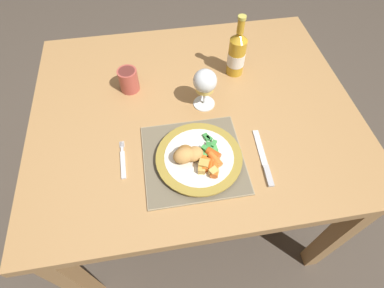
{
  "coord_description": "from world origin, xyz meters",
  "views": [
    {
      "loc": [
        -0.12,
        -0.69,
        1.51
      ],
      "look_at": [
        -0.04,
        -0.19,
        0.78
      ],
      "focal_mm": 28.0,
      "sensor_mm": 36.0,
      "label": 1
    }
  ],
  "objects_px": {
    "dining_table": "(194,124)",
    "drinking_cup": "(128,80)",
    "fork": "(123,162)",
    "table_knife": "(264,162)",
    "dinner_plate": "(199,158)",
    "wine_glass": "(205,83)",
    "bottle": "(237,54)"
  },
  "relations": [
    {
      "from": "table_knife",
      "to": "drinking_cup",
      "type": "distance_m",
      "value": 0.54
    },
    {
      "from": "fork",
      "to": "table_knife",
      "type": "height_order",
      "value": "table_knife"
    },
    {
      "from": "dinner_plate",
      "to": "fork",
      "type": "bearing_deg",
      "value": 171.91
    },
    {
      "from": "wine_glass",
      "to": "drinking_cup",
      "type": "bearing_deg",
      "value": 154.92
    },
    {
      "from": "dinner_plate",
      "to": "wine_glass",
      "type": "distance_m",
      "value": 0.25
    },
    {
      "from": "dining_table",
      "to": "dinner_plate",
      "type": "relative_size",
      "value": 4.29
    },
    {
      "from": "wine_glass",
      "to": "drinking_cup",
      "type": "relative_size",
      "value": 1.76
    },
    {
      "from": "fork",
      "to": "wine_glass",
      "type": "bearing_deg",
      "value": 34.49
    },
    {
      "from": "dining_table",
      "to": "table_knife",
      "type": "xyz_separation_m",
      "value": [
        0.17,
        -0.26,
        0.1
      ]
    },
    {
      "from": "dining_table",
      "to": "drinking_cup",
      "type": "relative_size",
      "value": 13.4
    },
    {
      "from": "wine_glass",
      "to": "dinner_plate",
      "type": "bearing_deg",
      "value": -104.44
    },
    {
      "from": "fork",
      "to": "drinking_cup",
      "type": "xyz_separation_m",
      "value": [
        0.04,
        0.31,
        0.04
      ]
    },
    {
      "from": "bottle",
      "to": "drinking_cup",
      "type": "xyz_separation_m",
      "value": [
        -0.39,
        -0.03,
        -0.04
      ]
    },
    {
      "from": "dining_table",
      "to": "drinking_cup",
      "type": "bearing_deg",
      "value": 149.99
    },
    {
      "from": "drinking_cup",
      "to": "bottle",
      "type": "bearing_deg",
      "value": 3.76
    },
    {
      "from": "table_knife",
      "to": "drinking_cup",
      "type": "bearing_deg",
      "value": 135.14
    },
    {
      "from": "dining_table",
      "to": "drinking_cup",
      "type": "xyz_separation_m",
      "value": [
        -0.21,
        0.12,
        0.14
      ]
    },
    {
      "from": "dining_table",
      "to": "drinking_cup",
      "type": "height_order",
      "value": "drinking_cup"
    },
    {
      "from": "wine_glass",
      "to": "bottle",
      "type": "relative_size",
      "value": 0.63
    },
    {
      "from": "dinner_plate",
      "to": "drinking_cup",
      "type": "bearing_deg",
      "value": 118.89
    },
    {
      "from": "fork",
      "to": "dining_table",
      "type": "bearing_deg",
      "value": 37.48
    },
    {
      "from": "dining_table",
      "to": "wine_glass",
      "type": "bearing_deg",
      "value": 8.86
    },
    {
      "from": "dining_table",
      "to": "dinner_plate",
      "type": "height_order",
      "value": "dinner_plate"
    },
    {
      "from": "fork",
      "to": "wine_glass",
      "type": "height_order",
      "value": "wine_glass"
    },
    {
      "from": "wine_glass",
      "to": "drinking_cup",
      "type": "distance_m",
      "value": 0.28
    },
    {
      "from": "bottle",
      "to": "drinking_cup",
      "type": "distance_m",
      "value": 0.4
    },
    {
      "from": "dining_table",
      "to": "wine_glass",
      "type": "distance_m",
      "value": 0.2
    },
    {
      "from": "table_knife",
      "to": "bottle",
      "type": "xyz_separation_m",
      "value": [
        0.01,
        0.41,
        0.08
      ]
    },
    {
      "from": "wine_glass",
      "to": "bottle",
      "type": "xyz_separation_m",
      "value": [
        0.14,
        0.14,
        -0.01
      ]
    },
    {
      "from": "dining_table",
      "to": "bottle",
      "type": "bearing_deg",
      "value": 39.39
    },
    {
      "from": "drinking_cup",
      "to": "table_knife",
      "type": "bearing_deg",
      "value": -44.86
    },
    {
      "from": "dinner_plate",
      "to": "wine_glass",
      "type": "relative_size",
      "value": 1.78
    }
  ]
}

